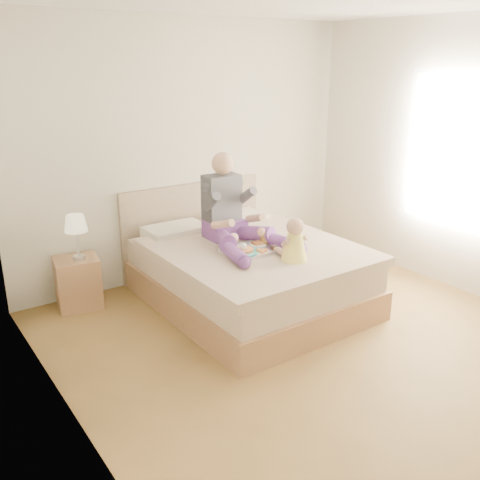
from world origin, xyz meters
TOP-DOWN VIEW (x-y plane):
  - room at (0.08, 0.01)m, footprint 4.02×4.22m
  - bed at (0.00, 1.08)m, footprint 1.70×2.18m
  - nightstand at (-1.39, 1.88)m, footprint 0.45×0.42m
  - lamp at (-1.37, 1.84)m, footprint 0.21×0.21m
  - adult at (-0.08, 1.18)m, footprint 0.73×1.03m
  - tray at (-0.11, 0.82)m, footprint 0.51×0.41m
  - baby at (0.07, 0.44)m, footprint 0.25×0.34m

SIDE VIEW (x-z plane):
  - nightstand at x=-1.39m, z-range 0.00..0.49m
  - bed at x=0.00m, z-range -0.18..0.82m
  - tray at x=-0.11m, z-range 0.57..0.71m
  - baby at x=0.07m, z-range 0.57..0.96m
  - lamp at x=-1.37m, z-range 0.60..1.03m
  - adult at x=-0.08m, z-range 0.43..1.29m
  - room at x=0.08m, z-range 0.15..2.87m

